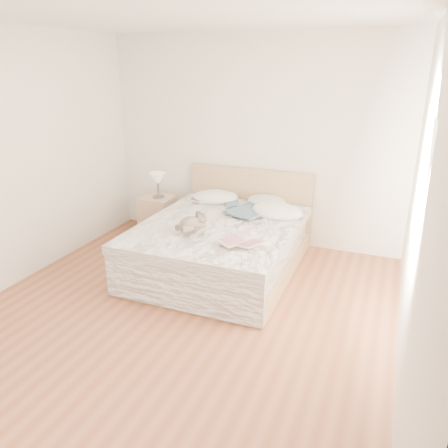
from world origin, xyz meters
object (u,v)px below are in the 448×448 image
Objects in this scene: bed at (222,244)px; nightstand at (158,216)px; table_lamp at (158,180)px; childrens_book at (242,243)px; photo_book at (201,200)px; teddy_bear at (189,229)px.

nightstand is at bearing 151.87° from bed.
childrens_book is (1.68, -1.25, -0.19)m from table_lamp.
bed reaches higher than photo_book.
nightstand is 1.86× the size of photo_book.
teddy_bear reaches higher than nightstand.
bed is 0.82m from childrens_book.
photo_book is at bearing 128.64° from teddy_bear.
photo_book is (0.73, -0.11, 0.35)m from nightstand.
childrens_book reaches higher than nightstand.
nightstand is 0.54m from table_lamp.
teddy_bear is at bearing -110.39° from bed.
childrens_book is at bearing -36.61° from nightstand.
nightstand is 1.37× the size of childrens_book.
bed is at bearing 90.36° from teddy_bear.
teddy_bear reaches higher than childrens_book.
table_lamp is 2.10m from childrens_book.
bed reaches higher than table_lamp.
table_lamp is (0.04, -0.02, 0.54)m from nightstand.
childrens_book is at bearing 10.85° from teddy_bear.
bed is 0.83m from photo_book.
nightstand is at bearing 153.47° from teddy_bear.
table_lamp is 1.11× the size of teddy_bear.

